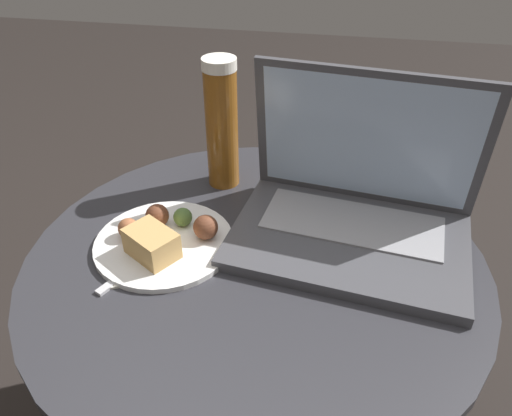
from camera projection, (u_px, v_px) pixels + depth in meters
table at (255, 324)px, 0.84m from camera, size 0.69×0.69×0.52m
napkin at (166, 251)px, 0.76m from camera, size 0.21×0.18×0.00m
laptop at (355, 206)px, 0.77m from camera, size 0.38×0.28×0.25m
beer_glass at (222, 124)px, 0.86m from camera, size 0.06×0.06×0.23m
snack_plate at (164, 238)px, 0.76m from camera, size 0.21×0.21×0.05m
fork at (148, 257)px, 0.75m from camera, size 0.09×0.16×0.00m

